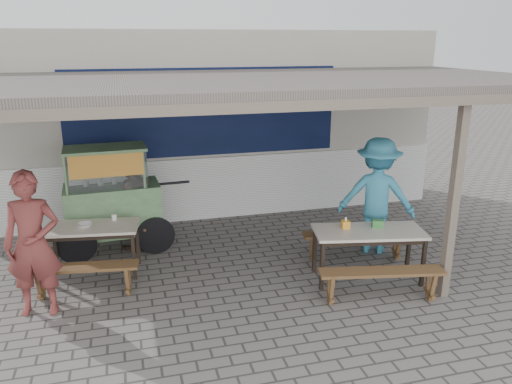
{
  "coord_description": "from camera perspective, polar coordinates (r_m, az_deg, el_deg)",
  "views": [
    {
      "loc": [
        -1.69,
        -6.11,
        3.32
      ],
      "look_at": [
        0.21,
        0.9,
        1.1
      ],
      "focal_mm": 35.0,
      "sensor_mm": 36.0,
      "label": 1
    }
  ],
  "objects": [
    {
      "name": "bench_right_wall",
      "position": [
        7.97,
        11.28,
        -5.31
      ],
      "size": [
        1.67,
        0.59,
        0.45
      ],
      "rotation": [
        0.0,
        0.0,
        -0.2
      ],
      "color": "brown",
      "rests_on": "ground"
    },
    {
      "name": "ground",
      "position": [
        7.15,
        0.28,
        -10.67
      ],
      "size": [
        60.0,
        60.0,
        0.0
      ],
      "primitive_type": "plane",
      "color": "#615C58",
      "rests_on": "ground"
    },
    {
      "name": "bench_right_street",
      "position": [
        6.81,
        14.14,
        -9.48
      ],
      "size": [
        1.67,
        0.59,
        0.45
      ],
      "rotation": [
        0.0,
        0.0,
        -0.2
      ],
      "color": "brown",
      "rests_on": "ground"
    },
    {
      "name": "condiment_jar",
      "position": [
        7.73,
        -15.9,
        -2.77
      ],
      "size": [
        0.08,
        0.08,
        0.09
      ],
      "primitive_type": "cylinder",
      "color": "white",
      "rests_on": "table_left"
    },
    {
      "name": "back_wall",
      "position": [
        9.96,
        -5.23,
        7.67
      ],
      "size": [
        9.0,
        1.28,
        3.5
      ],
      "color": "beige",
      "rests_on": "ground"
    },
    {
      "name": "tissue_box",
      "position": [
        7.23,
        10.19,
        -3.65
      ],
      "size": [
        0.12,
        0.12,
        0.11
      ],
      "primitive_type": "cube",
      "rotation": [
        0.0,
        0.0,
        -0.14
      ],
      "color": "orange",
      "rests_on": "table_right"
    },
    {
      "name": "table_left",
      "position": [
        7.62,
        -18.29,
        -4.28
      ],
      "size": [
        1.41,
        0.83,
        0.75
      ],
      "rotation": [
        0.0,
        0.0,
        -0.14
      ],
      "color": "beige",
      "rests_on": "ground"
    },
    {
      "name": "donation_box",
      "position": [
        7.36,
        13.73,
        -3.52
      ],
      "size": [
        0.19,
        0.15,
        0.11
      ],
      "primitive_type": "cube",
      "rotation": [
        0.0,
        0.0,
        -0.33
      ],
      "color": "#377B38",
      "rests_on": "table_right"
    },
    {
      "name": "table_right",
      "position": [
        7.26,
        12.76,
        -4.86
      ],
      "size": [
        1.65,
        0.97,
        0.75
      ],
      "rotation": [
        0.0,
        0.0,
        -0.2
      ],
      "color": "beige",
      "rests_on": "ground"
    },
    {
      "name": "patron_street_side",
      "position": [
        6.72,
        -24.16,
        -5.48
      ],
      "size": [
        0.72,
        0.52,
        1.85
      ],
      "primitive_type": "imported",
      "rotation": [
        0.0,
        0.0,
        -0.12
      ],
      "color": "brown",
      "rests_on": "ground"
    },
    {
      "name": "bench_left_street",
      "position": [
        7.12,
        -19.06,
        -8.8
      ],
      "size": [
        1.46,
        0.47,
        0.45
      ],
      "rotation": [
        0.0,
        0.0,
        -0.14
      ],
      "color": "brown",
      "rests_on": "ground"
    },
    {
      "name": "bench_left_wall",
      "position": [
        8.38,
        -17.23,
        -4.68
      ],
      "size": [
        1.46,
        0.47,
        0.45
      ],
      "rotation": [
        0.0,
        0.0,
        -0.14
      ],
      "color": "brown",
      "rests_on": "ground"
    },
    {
      "name": "patron_right_table",
      "position": [
        8.18,
        13.65,
        -0.43
      ],
      "size": [
        1.4,
        1.21,
        1.88
      ],
      "primitive_type": "imported",
      "rotation": [
        0.0,
        0.0,
        2.61
      ],
      "color": "teal",
      "rests_on": "ground"
    },
    {
      "name": "vendor_cart",
      "position": [
        8.34,
        -16.22,
        -0.33
      ],
      "size": [
        2.14,
        0.92,
        1.72
      ],
      "rotation": [
        0.0,
        0.0,
        0.06
      ],
      "color": "#76A26C",
      "rests_on": "ground"
    },
    {
      "name": "condiment_bowl",
      "position": [
        7.58,
        -19.01,
        -3.61
      ],
      "size": [
        0.24,
        0.24,
        0.05
      ],
      "primitive_type": "imported",
      "rotation": [
        0.0,
        0.0,
        0.14
      ],
      "color": "white",
      "rests_on": "table_left"
    },
    {
      "name": "warung_roof",
      "position": [
        7.24,
        -1.49,
        12.18
      ],
      "size": [
        9.0,
        4.21,
        2.81
      ],
      "color": "#5F5651",
      "rests_on": "ground"
    },
    {
      "name": "patron_wall_side",
      "position": [
        8.36,
        -13.98,
        -0.97
      ],
      "size": [
        0.91,
        0.78,
        1.63
      ],
      "primitive_type": "imported",
      "rotation": [
        0.0,
        0.0,
        3.36
      ],
      "color": "#4D362B",
      "rests_on": "ground"
    }
  ]
}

